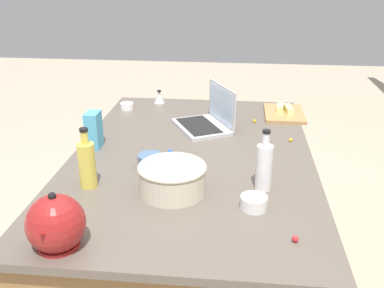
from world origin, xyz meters
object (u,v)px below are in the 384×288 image
object	(u,v)px
laptop	(208,119)
kettle	(56,224)
kitchen_timer	(159,97)
candy_bag	(94,130)
ramekin_small	(254,203)
bottle_oil	(87,164)
cutting_board	(284,113)
ramekin_medium	(127,106)
mixing_bowl_large	(172,178)
bottle_vinegar	(264,166)
ramekin_wide	(151,161)
butter_stick_left	(280,107)
butter_stick_right	(289,110)

from	to	relation	value
laptop	kettle	size ratio (longest dim) A/B	1.76
kitchen_timer	candy_bag	bearing A→B (deg)	-14.01
laptop	candy_bag	xyz separation A→B (m)	(0.31, -0.50, 0.04)
ramekin_small	kitchen_timer	bearing A→B (deg)	-155.32
bottle_oil	candy_bag	world-z (taller)	bottle_oil
cutting_board	ramekin_medium	xyz separation A→B (m)	(-0.01, -0.90, 0.01)
laptop	cutting_board	xyz separation A→B (m)	(-0.25, 0.41, -0.04)
bottle_oil	kettle	world-z (taller)	bottle_oil
mixing_bowl_large	ramekin_medium	world-z (taller)	mixing_bowl_large
bottle_vinegar	cutting_board	distance (m)	0.90
ramekin_medium	kitchen_timer	size ratio (longest dim) A/B	0.97
kettle	ramekin_wide	xyz separation A→B (m)	(-0.59, 0.17, -0.05)
cutting_board	ramekin_small	distance (m)	1.05
butter_stick_left	candy_bag	world-z (taller)	candy_bag
laptop	kettle	bearing A→B (deg)	-19.44
bottle_vinegar	ramekin_wide	xyz separation A→B (m)	(-0.15, -0.46, -0.07)
kitchen_timer	bottle_oil	bearing A→B (deg)	-4.36
candy_bag	ramekin_wide	bearing A→B (deg)	59.47
ramekin_wide	kitchen_timer	bearing A→B (deg)	-172.33
butter_stick_left	ramekin_small	distance (m)	1.07
bottle_oil	butter_stick_left	xyz separation A→B (m)	(-0.96, 0.80, -0.06)
mixing_bowl_large	bottle_vinegar	distance (m)	0.35
mixing_bowl_large	ramekin_wide	bearing A→B (deg)	-149.66
bottle_vinegar	kettle	size ratio (longest dim) A/B	1.13
ramekin_medium	kitchen_timer	distance (m)	0.22
cutting_board	candy_bag	size ratio (longest dim) A/B	1.80
kettle	ramekin_small	xyz separation A→B (m)	(-0.29, 0.60, -0.06)
cutting_board	ramekin_medium	distance (m)	0.90
butter_stick_left	laptop	bearing A→B (deg)	-55.03
bottle_vinegar	laptop	bearing A→B (deg)	-158.02
bottle_oil	ramekin_wide	xyz separation A→B (m)	(-0.20, 0.20, -0.07)
kitchen_timer	cutting_board	bearing A→B (deg)	78.15
butter_stick_right	ramekin_small	world-z (taller)	butter_stick_right
cutting_board	kitchen_timer	distance (m)	0.75
laptop	mixing_bowl_large	xyz separation A→B (m)	(0.70, -0.08, 0.01)
mixing_bowl_large	ramekin_small	world-z (taller)	mixing_bowl_large
mixing_bowl_large	ramekin_medium	size ratio (longest dim) A/B	3.44
bottle_vinegar	kitchen_timer	bearing A→B (deg)	-150.69
laptop	ramekin_wide	xyz separation A→B (m)	(0.49, -0.21, -0.02)
kettle	cutting_board	xyz separation A→B (m)	(-1.32, 0.79, -0.07)
kettle	ramekin_medium	distance (m)	1.33
ramekin_medium	kettle	bearing A→B (deg)	4.86
ramekin_medium	ramekin_wide	size ratio (longest dim) A/B	0.70
mixing_bowl_large	candy_bag	world-z (taller)	candy_bag
mixing_bowl_large	ramekin_medium	bearing A→B (deg)	-156.79
laptop	candy_bag	size ratio (longest dim) A/B	2.21
butter_stick_right	ramekin_wide	distance (m)	0.97
bottle_oil	ramekin_medium	bearing A→B (deg)	-175.02
candy_bag	kitchen_timer	bearing A→B (deg)	165.99
bottle_oil	laptop	bearing A→B (deg)	149.19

